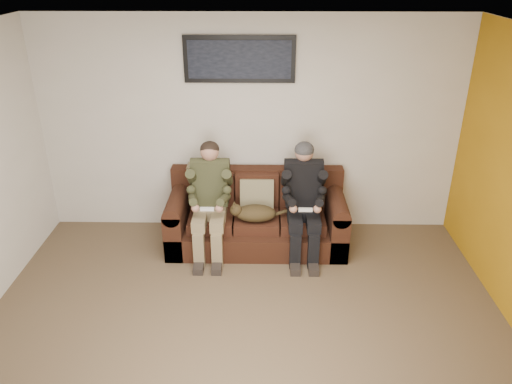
{
  "coord_description": "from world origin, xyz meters",
  "views": [
    {
      "loc": [
        0.16,
        -3.42,
        3.15
      ],
      "look_at": [
        0.09,
        1.2,
        0.95
      ],
      "focal_mm": 35.0,
      "sensor_mm": 36.0,
      "label": 1
    }
  ],
  "objects_px": {
    "cat": "(254,213)",
    "framed_poster": "(239,59)",
    "person_left": "(210,194)",
    "person_right": "(304,194)",
    "sofa": "(257,217)"
  },
  "relations": [
    {
      "from": "cat",
      "to": "framed_poster",
      "type": "bearing_deg",
      "value": 104.69
    },
    {
      "from": "person_left",
      "to": "person_right",
      "type": "xyz_separation_m",
      "value": [
        1.06,
        0.0,
        0.0
      ]
    },
    {
      "from": "sofa",
      "to": "framed_poster",
      "type": "height_order",
      "value": "framed_poster"
    },
    {
      "from": "sofa",
      "to": "cat",
      "type": "xyz_separation_m",
      "value": [
        -0.03,
        -0.26,
        0.19
      ]
    },
    {
      "from": "person_left",
      "to": "cat",
      "type": "bearing_deg",
      "value": -9.68
    },
    {
      "from": "cat",
      "to": "framed_poster",
      "type": "xyz_separation_m",
      "value": [
        -0.17,
        0.65,
        1.59
      ]
    },
    {
      "from": "cat",
      "to": "framed_poster",
      "type": "relative_size",
      "value": 0.53
    },
    {
      "from": "cat",
      "to": "person_right",
      "type": "bearing_deg",
      "value": 8.71
    },
    {
      "from": "person_right",
      "to": "framed_poster",
      "type": "distance_m",
      "value": 1.67
    },
    {
      "from": "person_right",
      "to": "framed_poster",
      "type": "xyz_separation_m",
      "value": [
        -0.73,
        0.56,
        1.39
      ]
    },
    {
      "from": "person_right",
      "to": "cat",
      "type": "height_order",
      "value": "person_right"
    },
    {
      "from": "sofa",
      "to": "person_left",
      "type": "bearing_deg",
      "value": -162.02
    },
    {
      "from": "sofa",
      "to": "framed_poster",
      "type": "xyz_separation_m",
      "value": [
        -0.2,
        0.39,
        1.78
      ]
    },
    {
      "from": "person_left",
      "to": "framed_poster",
      "type": "relative_size",
      "value": 1.02
    },
    {
      "from": "sofa",
      "to": "person_right",
      "type": "relative_size",
      "value": 1.62
    }
  ]
}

